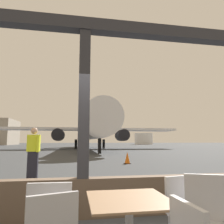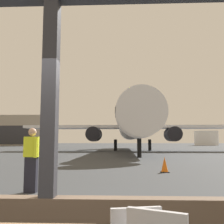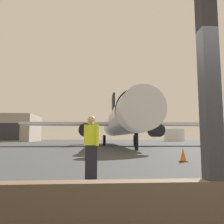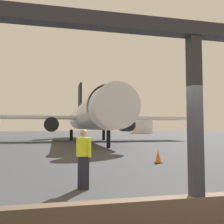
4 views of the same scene
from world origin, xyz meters
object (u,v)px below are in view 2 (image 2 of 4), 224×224
at_px(airplane, 133,125).
at_px(ground_crew_worker, 32,159).
at_px(traffic_cone, 165,165).
at_px(distant_hangar, 19,131).
at_px(fuel_storage_tank, 206,138).

height_order(airplane, ground_crew_worker, airplane).
height_order(ground_crew_worker, traffic_cone, ground_crew_worker).
height_order(ground_crew_worker, distant_hangar, distant_hangar).
height_order(distant_hangar, fuel_storage_tank, distant_hangar).
bearing_deg(fuel_storage_tank, distant_hangar, -177.92).
height_order(traffic_cone, distant_hangar, distant_hangar).
bearing_deg(airplane, traffic_cone, -88.82).
relative_size(ground_crew_worker, distant_hangar, 0.09).
bearing_deg(fuel_storage_tank, airplane, -117.65).
relative_size(airplane, fuel_storage_tank, 4.70).
xyz_separation_m(ground_crew_worker, traffic_cone, (4.34, 4.68, -0.58)).
xyz_separation_m(airplane, traffic_cone, (0.47, -22.96, -3.22)).
height_order(traffic_cone, fuel_storage_tank, fuel_storage_tank).
bearing_deg(ground_crew_worker, distant_hangar, 112.29).
relative_size(ground_crew_worker, fuel_storage_tank, 0.25).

